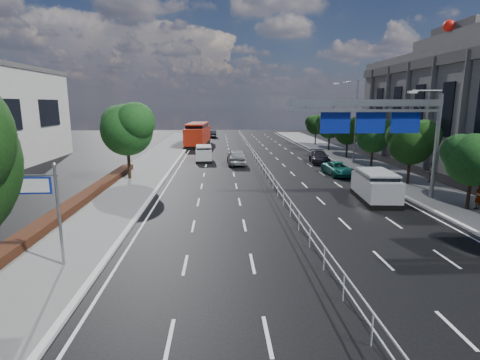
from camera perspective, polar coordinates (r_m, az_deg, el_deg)
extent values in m
plane|color=black|center=(16.52, 11.83, -12.11)|extent=(160.00, 160.00, 0.00)
cube|color=slate|center=(17.60, -28.29, -11.56)|extent=(5.00, 140.00, 0.14)
cube|color=silver|center=(16.70, -20.33, -12.09)|extent=(0.25, 140.00, 0.15)
cube|color=silver|center=(37.73, 3.16, 3.10)|extent=(0.05, 85.00, 0.05)
cube|color=silver|center=(37.80, 3.15, 2.42)|extent=(0.05, 85.00, 0.05)
cube|color=black|center=(22.51, -27.22, -5.75)|extent=(1.00, 36.00, 0.44)
cylinder|color=gray|center=(16.54, -25.82, -5.29)|extent=(0.12, 0.12, 4.20)
sphere|color=gray|center=(16.09, -26.49, 2.07)|extent=(0.18, 0.18, 0.18)
cylinder|color=gray|center=(16.38, -28.13, 0.64)|extent=(1.30, 0.07, 0.07)
cube|color=navy|center=(16.58, -28.94, -0.74)|extent=(1.35, 0.06, 0.68)
cube|color=white|center=(16.61, -28.89, -0.71)|extent=(1.20, 0.01, 0.54)
cube|color=white|center=(16.55, -28.99, -0.76)|extent=(1.20, 0.01, 0.54)
cylinder|color=gray|center=(28.81, 27.69, 4.36)|extent=(0.28, 0.28, 7.20)
cube|color=gray|center=(26.44, 18.79, 11.06)|extent=(10.20, 0.25, 0.45)
cube|color=gray|center=(26.44, 18.72, 9.98)|extent=(10.20, 0.18, 0.18)
cylinder|color=gray|center=(28.17, 26.64, 12.09)|extent=(2.00, 0.10, 0.10)
cube|color=silver|center=(27.69, 24.78, 12.07)|extent=(0.60, 0.25, 0.15)
cube|color=navy|center=(27.78, 23.89, 8.00)|extent=(2.00, 0.08, 1.40)
cube|color=white|center=(27.82, 23.85, 8.01)|extent=(1.80, 0.02, 1.20)
cube|color=navy|center=(26.78, 19.26, 8.24)|extent=(2.00, 0.08, 1.40)
cube|color=white|center=(26.83, 19.22, 8.25)|extent=(1.80, 0.02, 1.20)
cube|color=navy|center=(25.97, 14.31, 8.44)|extent=(2.00, 0.08, 1.40)
cube|color=white|center=(26.02, 14.27, 8.45)|extent=(1.80, 0.02, 1.20)
cylinder|color=gray|center=(43.29, 17.21, 8.36)|extent=(0.16, 0.16, 9.00)
cylinder|color=gray|center=(42.90, 16.01, 14.15)|extent=(0.10, 2.40, 0.10)
cube|color=silver|center=(42.52, 14.42, 14.06)|extent=(0.60, 0.25, 0.15)
cube|color=#4C4947|center=(42.38, 27.73, 15.78)|extent=(0.40, 36.00, 1.00)
sphere|color=#B2140C|center=(43.26, 29.24, 19.83)|extent=(1.10, 1.10, 1.10)
cylinder|color=black|center=(33.87, -16.59, 2.94)|extent=(0.28, 0.28, 3.50)
sphere|color=#133C14|center=(33.60, -16.84, 7.31)|extent=(4.40, 4.40, 4.40)
sphere|color=#133C14|center=(32.72, -15.67, 8.50)|extent=(3.30, 3.30, 3.30)
sphere|color=#133C14|center=(34.39, -17.90, 8.27)|extent=(3.08, 3.08, 3.08)
cylinder|color=black|center=(26.99, 31.53, -1.40)|extent=(0.21, 0.21, 2.60)
sphere|color=#133C14|center=(26.68, 31.97, 2.63)|extent=(3.20, 3.20, 3.20)
sphere|color=#133C14|center=(26.71, 30.50, 3.69)|extent=(2.24, 2.24, 2.24)
cylinder|color=black|center=(33.28, 24.32, 1.63)|extent=(0.22, 0.22, 2.80)
sphere|color=black|center=(33.02, 24.62, 5.17)|extent=(3.50, 3.50, 3.50)
sphere|color=black|center=(32.84, 26.21, 5.99)|extent=(2.62, 2.62, 2.62)
sphere|color=black|center=(33.17, 23.33, 6.08)|extent=(2.45, 2.45, 2.45)
cylinder|color=black|center=(40.01, 19.44, 3.45)|extent=(0.22, 0.22, 2.70)
sphere|color=#133C14|center=(39.79, 19.63, 6.29)|extent=(3.30, 3.30, 3.30)
sphere|color=#133C14|center=(39.56, 20.85, 6.97)|extent=(2.48, 2.48, 2.47)
sphere|color=#133C14|center=(40.00, 18.63, 7.01)|extent=(2.31, 2.31, 2.31)
cylinder|color=black|center=(46.97, 15.97, 4.75)|extent=(0.21, 0.21, 2.65)
sphere|color=black|center=(46.79, 16.10, 7.13)|extent=(3.20, 3.20, 3.20)
sphere|color=black|center=(46.52, 17.09, 7.71)|extent=(2.40, 2.40, 2.40)
sphere|color=black|center=(47.03, 15.29, 7.72)|extent=(2.24, 2.24, 2.24)
cylinder|color=black|center=(54.06, 13.40, 5.84)|extent=(0.23, 0.23, 2.85)
sphere|color=#133C14|center=(53.90, 13.51, 8.07)|extent=(3.60, 3.60, 3.60)
sphere|color=#133C14|center=(53.56, 14.45, 8.61)|extent=(2.70, 2.70, 2.70)
sphere|color=#133C14|center=(54.22, 12.72, 8.60)|extent=(2.52, 2.52, 2.52)
cylinder|color=black|center=(61.27, 11.42, 6.45)|extent=(0.21, 0.21, 2.60)
sphere|color=black|center=(61.13, 11.49, 8.25)|extent=(3.10, 3.10, 3.10)
sphere|color=black|center=(60.81, 12.19, 8.69)|extent=(2.32, 2.33, 2.32)
sphere|color=black|center=(61.43, 10.90, 8.67)|extent=(2.17, 2.17, 2.17)
cube|color=black|center=(43.49, -5.53, 3.06)|extent=(1.99, 4.24, 0.30)
cube|color=silver|center=(43.39, -5.55, 4.00)|extent=(1.95, 4.16, 1.23)
cube|color=black|center=(43.31, -5.57, 4.81)|extent=(1.76, 3.01, 0.54)
cube|color=silver|center=(43.28, -5.57, 5.16)|extent=(1.84, 3.26, 0.11)
cylinder|color=black|center=(42.14, -6.53, 2.98)|extent=(0.29, 0.62, 0.61)
cylinder|color=black|center=(42.14, -4.52, 3.02)|extent=(0.29, 0.62, 0.61)
cylinder|color=black|center=(44.80, -6.50, 3.50)|extent=(0.29, 0.62, 0.61)
cylinder|color=black|center=(44.81, -4.60, 3.54)|extent=(0.29, 0.62, 0.61)
cube|color=black|center=(59.67, -6.40, 5.39)|extent=(3.69, 12.12, 0.36)
cube|color=#9F1D0B|center=(59.53, -6.44, 6.86)|extent=(3.62, 11.88, 2.43)
cube|color=black|center=(59.44, -6.46, 8.03)|extent=(3.16, 8.59, 1.07)
cube|color=#9F1D0B|center=(59.41, -6.48, 8.54)|extent=(3.32, 9.30, 0.21)
cylinder|color=black|center=(56.01, -8.10, 5.14)|extent=(0.36, 0.76, 0.74)
cylinder|color=black|center=(55.70, -5.71, 5.16)|extent=(0.36, 0.76, 0.74)
cylinder|color=black|center=(63.62, -7.02, 5.93)|extent=(0.36, 0.76, 0.74)
cylinder|color=black|center=(63.34, -4.91, 5.95)|extent=(0.36, 0.76, 0.74)
imported|color=#989A9F|center=(40.84, -0.53, 3.54)|extent=(2.09, 4.98, 1.68)
imported|color=black|center=(73.44, -4.21, 7.00)|extent=(1.53, 4.28, 1.41)
cube|color=black|center=(27.35, 19.83, -2.64)|extent=(2.56, 5.15, 0.34)
cube|color=#9FA2A6|center=(27.16, 19.95, -0.96)|extent=(2.51, 5.05, 1.41)
cube|color=black|center=(27.03, 20.05, 0.50)|extent=(2.22, 3.67, 0.62)
cube|color=#9FA2A6|center=(26.97, 20.10, 1.15)|extent=(2.33, 3.97, 0.12)
cylinder|color=black|center=(25.55, 19.07, -3.14)|extent=(0.36, 0.72, 0.70)
cylinder|color=black|center=(26.12, 22.73, -3.10)|extent=(0.36, 0.72, 0.70)
cylinder|color=black|center=(28.56, 17.23, -1.51)|extent=(0.36, 0.72, 0.70)
cylinder|color=black|center=(29.06, 20.54, -1.51)|extent=(0.36, 0.72, 0.70)
imported|color=#156154|center=(35.92, 14.74, 1.66)|extent=(2.29, 4.49, 1.22)
imported|color=black|center=(42.70, 12.00, 3.42)|extent=(2.38, 4.84, 1.35)
imported|color=gray|center=(27.34, 32.54, -2.13)|extent=(0.70, 0.61, 1.61)
imported|color=gray|center=(34.82, 27.12, 1.03)|extent=(0.94, 0.83, 1.62)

